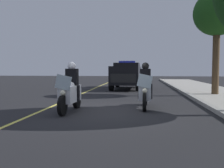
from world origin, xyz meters
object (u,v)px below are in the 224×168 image
object	(u,v)px
police_motorcycle_lead_right	(145,89)
police_suv	(127,74)
tree_far_back	(217,14)
police_motorcycle_lead_left	(70,91)

from	to	relation	value
police_motorcycle_lead_right	police_suv	size ratio (longest dim) A/B	0.43
police_motorcycle_lead_right	police_suv	distance (m)	8.64
police_suv	tree_far_back	world-z (taller)	tree_far_back
police_motorcycle_lead_right	tree_far_back	size ratio (longest dim) A/B	0.38
police_motorcycle_lead_left	police_motorcycle_lead_right	size ratio (longest dim) A/B	1.00
tree_far_back	police_suv	bearing A→B (deg)	-128.14
police_motorcycle_lead_left	police_suv	size ratio (longest dim) A/B	0.43
police_motorcycle_lead_left	tree_far_back	distance (m)	9.34
tree_far_back	police_motorcycle_lead_right	bearing A→B (deg)	-40.17
police_motorcycle_lead_right	tree_far_back	xyz separation A→B (m)	(-4.59, 3.88, 3.69)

